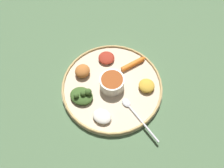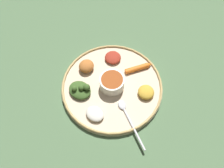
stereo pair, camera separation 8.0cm
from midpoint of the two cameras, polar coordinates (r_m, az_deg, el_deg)
ground_plane at (r=0.83m, az=-2.76°, el=-1.26°), size 2.40×2.40×0.00m
platter at (r=0.82m, az=-2.78°, el=-1.01°), size 0.34×0.34×0.02m
platter_rim at (r=0.81m, az=-2.81°, el=-0.66°), size 0.34×0.34×0.01m
center_bowl at (r=0.79m, az=-2.88°, el=0.08°), size 0.08×0.08×0.05m
spoon at (r=0.77m, az=2.35°, el=-7.06°), size 0.16×0.10×0.01m
greens_pile at (r=0.79m, az=-9.98°, el=-2.96°), size 0.08×0.07×0.04m
carrot_near_spoon at (r=0.85m, az=2.46°, el=4.58°), size 0.07×0.09×0.02m
mound_rice_white at (r=0.76m, az=-5.39°, el=-7.91°), size 0.06×0.05×0.02m
mound_chickpea at (r=0.84m, az=-9.58°, el=3.00°), size 0.06×0.06×0.03m
mound_lentil_yellow at (r=0.81m, az=5.37°, el=-0.67°), size 0.08×0.08×0.02m
mound_beet at (r=0.86m, az=-3.99°, el=5.92°), size 0.07×0.07×0.02m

